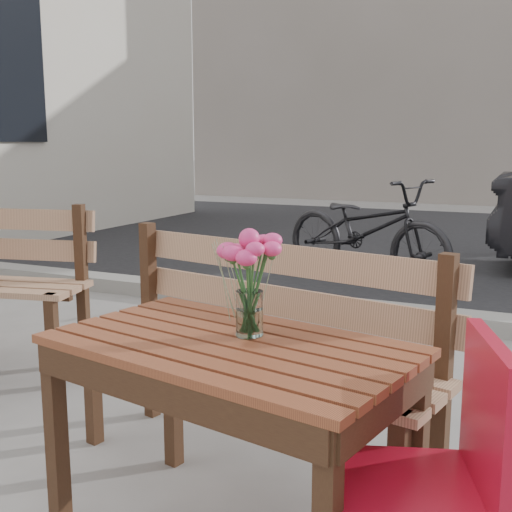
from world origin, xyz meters
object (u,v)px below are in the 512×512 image
at_px(red_chair, 441,470).
at_px(main_vase, 249,270).
at_px(main_table, 230,376).
at_px(bicycle, 366,230).

height_order(red_chair, main_vase, main_vase).
bearing_deg(main_vase, red_chair, -19.12).
height_order(main_table, main_vase, main_vase).
distance_m(red_chair, bicycle, 4.49).
bearing_deg(red_chair, bicycle, 178.58).
bearing_deg(bicycle, red_chair, -140.36).
height_order(main_table, bicycle, bicycle).
height_order(main_table, red_chair, red_chair).
bearing_deg(bicycle, main_vase, -147.91).
distance_m(main_table, red_chair, 0.69).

